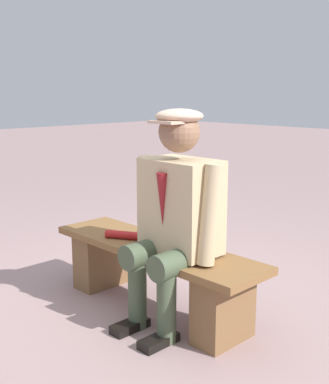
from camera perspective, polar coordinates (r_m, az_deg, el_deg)
name	(u,v)px	position (r m, az deg, el deg)	size (l,w,h in m)	color
ground_plane	(154,309)	(3.27, -1.17, -13.32)	(30.00, 30.00, 0.00)	gray
bench	(154,269)	(3.17, -1.19, -8.88)	(1.55, 0.42, 0.43)	brown
seated_man	(175,210)	(2.85, 1.27, -2.08)	(0.61, 0.57, 1.28)	tan
rolled_magazine	(127,235)	(3.22, -4.29, -5.00)	(0.05, 0.05, 0.30)	#B21E1E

